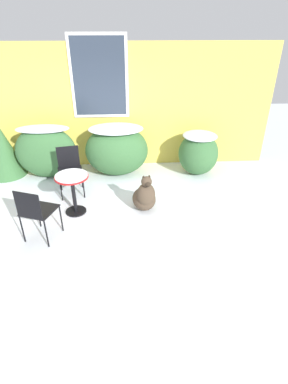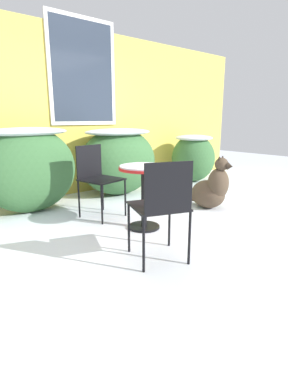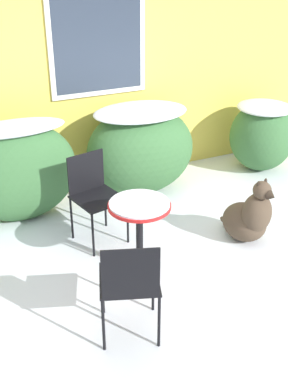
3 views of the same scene
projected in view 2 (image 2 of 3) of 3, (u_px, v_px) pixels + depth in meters
ground_plane at (166, 223)px, 3.76m from camera, size 16.00×16.00×0.00m
house_wall at (78, 111)px, 5.07m from camera, size 8.00×0.10×2.88m
shrub_left at (30, 168)px, 4.10m from camera, size 1.32×0.61×1.17m
shrub_middle at (119, 160)px, 5.10m from camera, size 1.39×0.99×1.12m
shrub_right at (193, 157)px, 6.20m from camera, size 0.88×0.89×0.96m
patio_table at (144, 182)px, 3.48m from camera, size 0.59×0.59×0.76m
patio_chair_near_table at (97, 176)px, 3.94m from camera, size 0.55×0.55×0.94m
patio_chair_far_side at (162, 204)px, 2.64m from camera, size 0.60×0.60×0.94m
dog at (212, 189)px, 4.34m from camera, size 0.51×0.71×0.77m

